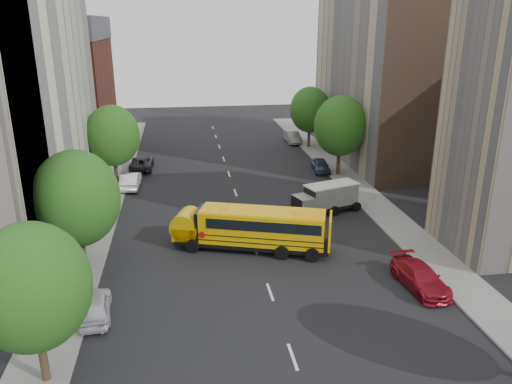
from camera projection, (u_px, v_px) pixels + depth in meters
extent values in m
plane|color=black|center=(251.00, 237.00, 36.48)|extent=(120.00, 120.00, 0.00)
cube|color=slate|center=(98.00, 219.00, 39.50)|extent=(3.00, 80.00, 0.12)
cube|color=slate|center=(375.00, 204.00, 42.77)|extent=(3.00, 80.00, 0.12)
cube|color=silver|center=(235.00, 193.00, 45.83)|extent=(0.15, 64.00, 0.01)
cube|color=maroon|center=(64.00, 98.00, 58.00)|extent=(10.00, 15.00, 13.00)
cube|color=tan|center=(387.00, 78.00, 54.83)|extent=(10.00, 22.00, 18.00)
cube|color=brown|center=(435.00, 91.00, 44.55)|extent=(10.10, 0.30, 18.00)
cylinder|color=#38281C|center=(43.00, 355.00, 21.38)|extent=(0.36, 0.36, 2.70)
ellipsoid|color=#195516|center=(32.00, 287.00, 20.31)|extent=(4.80, 4.80, 5.52)
cylinder|color=#38281C|center=(83.00, 252.00, 30.70)|extent=(0.36, 0.36, 2.88)
ellipsoid|color=#195516|center=(77.00, 199.00, 29.56)|extent=(5.12, 5.12, 5.89)
cylinder|color=#38281C|center=(116.00, 171.00, 47.55)|extent=(0.36, 0.36, 2.81)
ellipsoid|color=#195516|center=(113.00, 136.00, 46.44)|extent=(4.99, 4.99, 5.74)
cylinder|color=#38281C|center=(338.00, 161.00, 50.66)|extent=(0.36, 0.36, 2.95)
ellipsoid|color=#195516|center=(340.00, 126.00, 49.49)|extent=(5.25, 5.25, 6.04)
cylinder|color=#38281C|center=(309.00, 137.00, 61.92)|extent=(0.36, 0.36, 2.74)
ellipsoid|color=#195516|center=(310.00, 110.00, 60.84)|extent=(4.86, 4.86, 5.59)
cube|color=black|center=(252.00, 242.00, 34.32)|extent=(10.68, 5.56, 0.28)
cube|color=#ECAF04|center=(262.00, 227.00, 33.83)|extent=(8.71, 4.87, 2.15)
cube|color=#ECAF04|center=(192.00, 230.00, 34.83)|extent=(2.27, 2.57, 0.93)
cube|color=black|center=(205.00, 216.00, 34.31)|extent=(1.12, 2.19, 1.12)
cube|color=#ECAF04|center=(262.00, 212.00, 33.47)|extent=(8.65, 4.69, 0.13)
cube|color=black|center=(265.00, 220.00, 33.64)|extent=(8.02, 4.69, 0.70)
cube|color=black|center=(262.00, 237.00, 34.07)|extent=(8.73, 4.92, 0.06)
cube|color=black|center=(262.00, 232.00, 33.95)|extent=(8.73, 4.92, 0.06)
cube|color=#ECAF04|center=(325.00, 231.00, 33.14)|extent=(0.87, 2.26, 2.15)
cube|color=#ECAF04|center=(225.00, 208.00, 33.84)|extent=(0.71, 0.71, 0.09)
cube|color=#ECAF04|center=(294.00, 212.00, 33.10)|extent=(0.71, 0.71, 0.09)
cylinder|color=#ECAF04|center=(192.00, 224.00, 34.68)|extent=(2.54, 2.66, 1.96)
cylinder|color=red|center=(205.00, 235.00, 33.34)|extent=(0.45, 0.18, 0.47)
cylinder|color=black|center=(197.00, 246.00, 33.83)|extent=(0.97, 0.56, 0.93)
cylinder|color=black|center=(206.00, 233.00, 36.01)|extent=(0.97, 0.56, 0.93)
cylinder|color=black|center=(280.00, 252.00, 32.92)|extent=(0.97, 0.56, 0.93)
cylinder|color=black|center=(284.00, 238.00, 35.10)|extent=(0.97, 0.56, 0.93)
cylinder|color=black|center=(308.00, 254.00, 32.62)|extent=(0.97, 0.56, 0.93)
cylinder|color=black|center=(311.00, 240.00, 34.80)|extent=(0.97, 0.56, 0.93)
cube|color=black|center=(326.00, 207.00, 41.06)|extent=(5.81, 3.47, 0.28)
cube|color=white|center=(331.00, 195.00, 40.95)|extent=(4.56, 2.98, 1.65)
cube|color=white|center=(305.00, 203.00, 39.97)|extent=(1.77, 2.06, 1.10)
cube|color=silver|center=(331.00, 185.00, 40.66)|extent=(4.77, 3.12, 0.11)
cylinder|color=black|center=(311.00, 215.00, 39.45)|extent=(0.81, 0.46, 0.77)
cylinder|color=black|center=(299.00, 208.00, 41.00)|extent=(0.81, 0.46, 0.77)
cylinder|color=black|center=(334.00, 211.00, 40.39)|extent=(0.81, 0.46, 0.77)
cylinder|color=black|center=(321.00, 204.00, 41.94)|extent=(0.81, 0.46, 0.77)
cylinder|color=black|center=(354.00, 207.00, 41.25)|extent=(0.81, 0.46, 0.77)
cylinder|color=black|center=(341.00, 200.00, 42.80)|extent=(0.81, 0.46, 0.77)
imported|color=silver|center=(95.00, 306.00, 26.32)|extent=(1.92, 4.05, 1.34)
imported|color=white|center=(131.00, 180.00, 46.91)|extent=(1.73, 4.61, 1.50)
imported|color=black|center=(142.00, 163.00, 52.91)|extent=(2.42, 5.03, 1.38)
imported|color=maroon|center=(420.00, 277.00, 29.25)|extent=(2.37, 4.92, 1.38)
imported|color=#323A58|center=(321.00, 165.00, 52.09)|extent=(1.92, 4.04, 1.33)
imported|color=gray|center=(293.00, 137.00, 64.54)|extent=(1.60, 4.52, 1.49)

